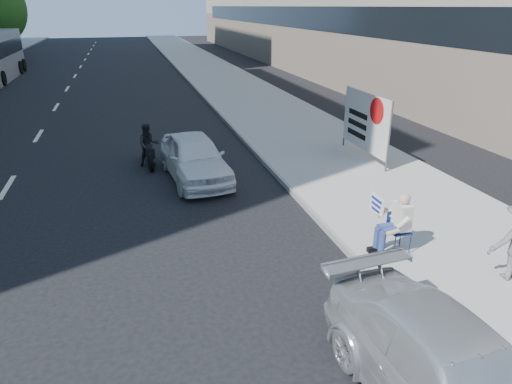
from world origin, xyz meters
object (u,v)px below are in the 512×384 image
object	(u,v)px
protest_banner	(365,122)
white_sedan_near	(195,157)
seated_protester	(395,220)
parked_sedan	(457,382)
motorcycle	(149,147)

from	to	relation	value
protest_banner	white_sedan_near	distance (m)	5.82
protest_banner	white_sedan_near	size ratio (longest dim) A/B	0.75
seated_protester	white_sedan_near	world-z (taller)	seated_protester
seated_protester	white_sedan_near	bearing A→B (deg)	119.17
protest_banner	white_sedan_near	world-z (taller)	protest_banner
protest_banner	parked_sedan	world-z (taller)	protest_banner
protest_banner	motorcycle	bearing A→B (deg)	167.28
white_sedan_near	motorcycle	distance (m)	2.13
seated_protester	protest_banner	size ratio (longest dim) A/B	0.43
seated_protester	protest_banner	bearing A→B (deg)	67.44
protest_banner	motorcycle	world-z (taller)	protest_banner
seated_protester	protest_banner	distance (m)	6.52
protest_banner	motorcycle	distance (m)	7.28
white_sedan_near	motorcycle	bearing A→B (deg)	121.97
parked_sedan	seated_protester	bearing A→B (deg)	64.49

